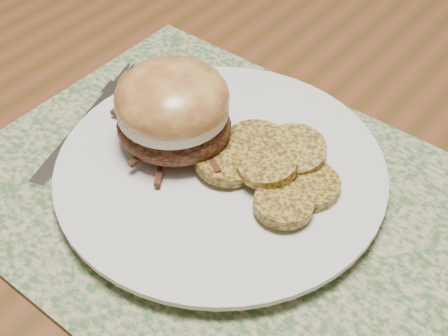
# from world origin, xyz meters

# --- Properties ---
(dining_table) EXTENTS (1.50, 0.90, 0.75)m
(dining_table) POSITION_xyz_m (0.00, 0.00, 0.67)
(dining_table) COLOR brown
(dining_table) RESTS_ON ground
(placemat) EXTENTS (0.45, 0.33, 0.00)m
(placemat) POSITION_xyz_m (-0.09, -0.06, 0.75)
(placemat) COLOR #3E6232
(placemat) RESTS_ON dining_table
(dinner_plate) EXTENTS (0.26, 0.26, 0.02)m
(dinner_plate) POSITION_xyz_m (-0.12, -0.05, 0.76)
(dinner_plate) COLOR silver
(dinner_plate) RESTS_ON placemat
(pork_sandwich) EXTENTS (0.12, 0.11, 0.07)m
(pork_sandwich) POSITION_xyz_m (-0.16, -0.05, 0.81)
(pork_sandwich) COLOR black
(pork_sandwich) RESTS_ON dinner_plate
(roasted_potatoes) EXTENTS (0.14, 0.12, 0.03)m
(roasted_potatoes) POSITION_xyz_m (-0.08, -0.03, 0.78)
(roasted_potatoes) COLOR olive
(roasted_potatoes) RESTS_ON dinner_plate
(fork) EXTENTS (0.07, 0.18, 0.00)m
(fork) POSITION_xyz_m (-0.26, -0.06, 0.76)
(fork) COLOR silver
(fork) RESTS_ON placemat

